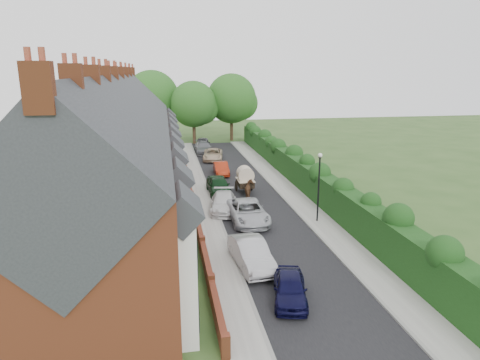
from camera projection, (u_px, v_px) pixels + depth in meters
The scene contains 24 objects.
ground at pixel (287, 247), 26.91m from camera, with size 140.00×140.00×0.00m, color #2D4C1E.
road at pixel (247, 197), 37.32m from camera, with size 6.00×58.00×0.02m, color black.
pavement_hedge_side at pixel (292, 195), 37.99m from camera, with size 2.20×58.00×0.12m, color gray.
pavement_house_side at pixel (203, 199), 36.66m from camera, with size 1.70×58.00×0.12m, color gray.
kerb_hedge_side at pixel (281, 195), 37.81m from camera, with size 0.18×58.00×0.13m, color gray.
kerb_house_side at pixel (212, 199), 36.79m from camera, with size 0.18×58.00×0.13m, color gray.
hedge at pixel (312, 177), 37.90m from camera, with size 2.10×58.00×2.85m.
terrace_row at pixel (120, 153), 33.49m from camera, with size 9.05×40.50×11.50m.
garden_wall_row at pixel (192, 199), 35.44m from camera, with size 0.35×40.35×1.10m.
lamppost at pixel (319, 179), 30.47m from camera, with size 0.32×0.32×5.16m.
tree_far_left at pixel (196, 105), 63.25m from camera, with size 7.14×6.80×9.29m.
tree_far_right at pixel (234, 100), 66.02m from camera, with size 7.98×7.60×10.31m.
tree_far_back at pixel (155, 98), 64.89m from camera, with size 8.40×8.00×10.82m.
car_navy at pixel (290, 288), 20.56m from camera, with size 1.56×3.88×1.32m, color black.
car_silver_a at pixel (251, 254), 24.09m from camera, with size 1.65×4.72×1.56m, color #A2A1A6.
car_silver_b at pixel (247, 212), 31.22m from camera, with size 2.57×5.57×1.55m, color #B4B6BC.
car_white at pixel (223, 203), 33.57m from camera, with size 1.97×4.84×1.40m, color silver.
car_green at pixel (218, 185), 38.26m from camera, with size 1.89×4.70×1.60m, color black.
car_red at pixel (221, 168), 45.33m from camera, with size 1.42×4.06×1.34m, color #992710.
car_beige at pixel (213, 155), 52.59m from camera, with size 2.31×5.00×1.39m, color #C3AA8C.
car_grey at pixel (204, 148), 56.67m from camera, with size 2.16×5.30×1.54m, color slate.
car_black at pixel (203, 144), 59.73m from camera, with size 1.89×4.70×1.60m, color black.
horse at pixel (250, 190), 36.67m from camera, with size 0.87×1.90×1.61m, color #55351F.
horse_cart at pixel (245, 178), 38.48m from camera, with size 1.53×3.37×2.43m.
Camera 1 is at (-7.27, -24.10, 10.85)m, focal length 32.00 mm.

